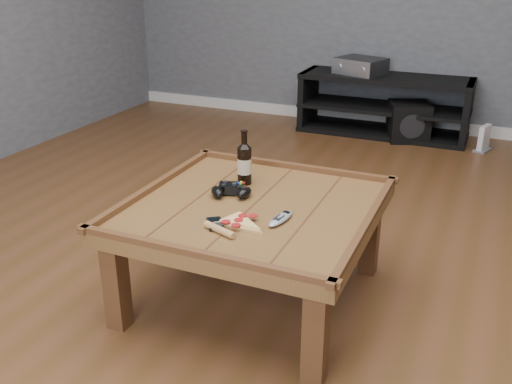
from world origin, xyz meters
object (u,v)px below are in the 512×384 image
at_px(media_console, 384,106).
at_px(subwoofer, 408,121).
at_px(coffee_table, 253,218).
at_px(av_receiver, 360,66).
at_px(pizza_slice, 236,224).
at_px(game_console, 484,139).
at_px(beer_bottle, 244,162).
at_px(game_controller, 231,190).
at_px(smartphone, 215,224).
at_px(remote_control, 281,219).

xyz_separation_m(media_console, subwoofer, (0.23, -0.08, -0.09)).
xyz_separation_m(coffee_table, media_console, (0.00, 2.75, -0.15)).
relative_size(av_receiver, subwoofer, 1.13).
height_order(pizza_slice, game_console, pizza_slice).
height_order(beer_bottle, subwoofer, beer_bottle).
relative_size(beer_bottle, subwoofer, 0.63).
height_order(pizza_slice, subwoofer, pizza_slice).
distance_m(game_controller, game_console, 2.75).
xyz_separation_m(coffee_table, pizza_slice, (0.02, -0.21, 0.07)).
xyz_separation_m(smartphone, subwoofer, (0.29, 2.90, -0.30)).
xyz_separation_m(smartphone, game_console, (0.88, 2.84, -0.36)).
height_order(media_console, game_controller, game_controller).
xyz_separation_m(media_console, av_receiver, (-0.22, -0.00, 0.32)).
distance_m(beer_bottle, smartphone, 0.46).
xyz_separation_m(game_controller, subwoofer, (0.36, 2.61, -0.32)).
xyz_separation_m(pizza_slice, game_console, (0.81, 2.81, -0.37)).
height_order(beer_bottle, remote_control, beer_bottle).
bearing_deg(coffee_table, game_controller, 157.98).
relative_size(game_controller, remote_control, 1.11).
xyz_separation_m(smartphone, av_receiver, (-0.16, 2.98, 0.11)).
bearing_deg(game_controller, smartphone, -95.30).
distance_m(beer_bottle, subwoofer, 2.51).
bearing_deg(media_console, beer_bottle, -93.05).
relative_size(smartphone, remote_control, 0.69).
bearing_deg(beer_bottle, smartphone, -80.24).
height_order(beer_bottle, game_controller, beer_bottle).
distance_m(av_receiver, subwoofer, 0.61).
distance_m(beer_bottle, game_controller, 0.18).
distance_m(pizza_slice, subwoofer, 2.90).
bearing_deg(smartphone, beer_bottle, 64.68).
xyz_separation_m(beer_bottle, game_controller, (0.01, -0.16, -0.08)).
height_order(smartphone, av_receiver, av_receiver).
bearing_deg(smartphone, game_controller, 68.30).
bearing_deg(coffee_table, av_receiver, 94.58).
xyz_separation_m(coffee_table, beer_bottle, (-0.14, 0.21, 0.16)).
bearing_deg(coffee_table, beer_bottle, 122.93).
relative_size(av_receiver, game_console, 2.21).
height_order(game_controller, av_receiver, av_receiver).
distance_m(beer_bottle, game_console, 2.62).
bearing_deg(pizza_slice, remote_control, 56.55).
bearing_deg(game_controller, media_console, 68.62).
xyz_separation_m(media_console, beer_bottle, (-0.14, -2.54, 0.31)).
bearing_deg(smartphone, media_console, 53.80).
distance_m(coffee_table, beer_bottle, 0.30).
distance_m(beer_bottle, pizza_slice, 0.46).
bearing_deg(media_console, av_receiver, -178.82).
height_order(smartphone, game_console, smartphone).
bearing_deg(remote_control, av_receiver, 106.45).
relative_size(media_console, remote_control, 8.16).
height_order(coffee_table, av_receiver, av_receiver).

